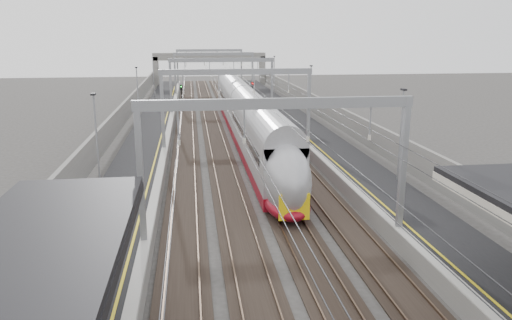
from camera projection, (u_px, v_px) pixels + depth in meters
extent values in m
cube|color=black|center=(147.00, 146.00, 45.58)|extent=(4.00, 120.00, 1.00)
cube|color=black|center=(318.00, 141.00, 47.59)|extent=(4.00, 120.00, 1.00)
cube|color=black|center=(186.00, 150.00, 46.13)|extent=(2.40, 140.00, 0.08)
cube|color=brown|center=(178.00, 149.00, 46.02)|extent=(0.07, 140.00, 0.14)
cube|color=brown|center=(194.00, 149.00, 46.20)|extent=(0.07, 140.00, 0.14)
cube|color=black|center=(218.00, 149.00, 46.51)|extent=(2.40, 140.00, 0.08)
cube|color=brown|center=(211.00, 148.00, 46.39)|extent=(0.07, 140.00, 0.14)
cube|color=brown|center=(226.00, 148.00, 46.58)|extent=(0.07, 140.00, 0.14)
cube|color=black|center=(250.00, 148.00, 46.88)|extent=(2.40, 140.00, 0.08)
cube|color=brown|center=(243.00, 147.00, 46.77)|extent=(0.07, 140.00, 0.14)
cube|color=brown|center=(258.00, 147.00, 46.95)|extent=(0.07, 140.00, 0.14)
cube|color=black|center=(282.00, 147.00, 47.26)|extent=(2.40, 140.00, 0.08)
cube|color=brown|center=(274.00, 146.00, 47.15)|extent=(0.07, 140.00, 0.14)
cube|color=brown|center=(289.00, 146.00, 47.33)|extent=(0.07, 140.00, 0.14)
cube|color=gray|center=(140.00, 172.00, 22.75)|extent=(0.28, 0.28, 6.60)
cube|color=gray|center=(403.00, 163.00, 24.33)|extent=(0.28, 0.28, 6.60)
cube|color=gray|center=(277.00, 104.00, 22.79)|extent=(13.00, 0.25, 0.50)
cube|color=gray|center=(162.00, 109.00, 41.98)|extent=(0.28, 0.28, 6.60)
cube|color=gray|center=(309.00, 106.00, 43.56)|extent=(0.28, 0.28, 6.60)
cube|color=gray|center=(237.00, 72.00, 42.02)|extent=(13.00, 0.25, 0.50)
cube|color=gray|center=(171.00, 86.00, 61.20)|extent=(0.28, 0.28, 6.60)
cube|color=gray|center=(272.00, 84.00, 62.79)|extent=(0.28, 0.28, 6.60)
cube|color=gray|center=(222.00, 60.00, 61.25)|extent=(13.00, 0.25, 0.50)
cube|color=gray|center=(175.00, 73.00, 80.43)|extent=(0.28, 0.28, 6.60)
cube|color=gray|center=(252.00, 73.00, 82.02)|extent=(0.28, 0.28, 6.60)
cube|color=gray|center=(214.00, 54.00, 80.48)|extent=(13.00, 0.25, 0.50)
cube|color=gray|center=(177.00, 66.00, 97.73)|extent=(0.28, 0.28, 6.60)
cube|color=gray|center=(241.00, 66.00, 99.32)|extent=(0.28, 0.28, 6.60)
cube|color=gray|center=(209.00, 50.00, 97.78)|extent=(13.00, 0.25, 0.50)
cylinder|color=#262628|center=(184.00, 85.00, 49.60)|extent=(0.03, 140.00, 0.03)
cylinder|color=#262628|center=(214.00, 85.00, 49.98)|extent=(0.03, 140.00, 0.03)
cylinder|color=#262628|center=(244.00, 84.00, 50.35)|extent=(0.03, 140.00, 0.03)
cylinder|color=#262628|center=(273.00, 84.00, 50.73)|extent=(0.03, 140.00, 0.03)
cylinder|color=black|center=(2.00, 289.00, 14.95)|extent=(0.20, 0.20, 4.00)
cube|color=slate|center=(209.00, 56.00, 98.06)|extent=(22.00, 2.20, 1.40)
cube|color=slate|center=(156.00, 73.00, 97.50)|extent=(1.00, 2.20, 6.20)
cube|color=slate|center=(262.00, 72.00, 100.14)|extent=(1.00, 2.20, 6.20)
cube|color=slate|center=(110.00, 135.00, 44.90)|extent=(0.30, 120.00, 3.20)
cube|color=slate|center=(351.00, 129.00, 47.72)|extent=(0.30, 120.00, 3.20)
cube|color=maroon|center=(259.00, 158.00, 40.65)|extent=(2.71, 23.10, 0.80)
cube|color=#A3A4A9|center=(259.00, 135.00, 40.18)|extent=(2.71, 23.10, 3.01)
cube|color=black|center=(276.00, 192.00, 32.96)|extent=(2.01, 2.41, 0.50)
cube|color=maroon|center=(234.00, 114.00, 63.24)|extent=(2.71, 23.10, 0.80)
cube|color=#A3A4A9|center=(234.00, 99.00, 62.78)|extent=(2.71, 23.10, 3.01)
cube|color=black|center=(241.00, 128.00, 55.55)|extent=(2.01, 2.41, 0.50)
ellipsoid|color=#A3A4A9|center=(287.00, 180.00, 28.96)|extent=(2.71, 5.22, 4.22)
cube|color=yellow|center=(294.00, 207.00, 27.11)|extent=(1.71, 0.12, 1.51)
cube|color=black|center=(293.00, 178.00, 27.17)|extent=(1.61, 0.58, 0.94)
cylinder|color=black|center=(182.00, 99.00, 71.03)|extent=(0.12, 0.12, 3.00)
cube|color=black|center=(181.00, 88.00, 70.64)|extent=(0.32, 0.22, 0.75)
sphere|color=#0CE526|center=(181.00, 87.00, 70.48)|extent=(0.16, 0.16, 0.16)
cylinder|color=black|center=(245.00, 104.00, 65.51)|extent=(0.12, 0.12, 3.00)
cube|color=black|center=(245.00, 92.00, 65.12)|extent=(0.32, 0.22, 0.75)
sphere|color=red|center=(245.00, 91.00, 64.96)|extent=(0.16, 0.16, 0.16)
cylinder|color=black|center=(252.00, 95.00, 75.56)|extent=(0.12, 0.12, 3.00)
cube|color=black|center=(252.00, 84.00, 75.17)|extent=(0.32, 0.22, 0.75)
sphere|color=red|center=(253.00, 83.00, 75.01)|extent=(0.16, 0.16, 0.16)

